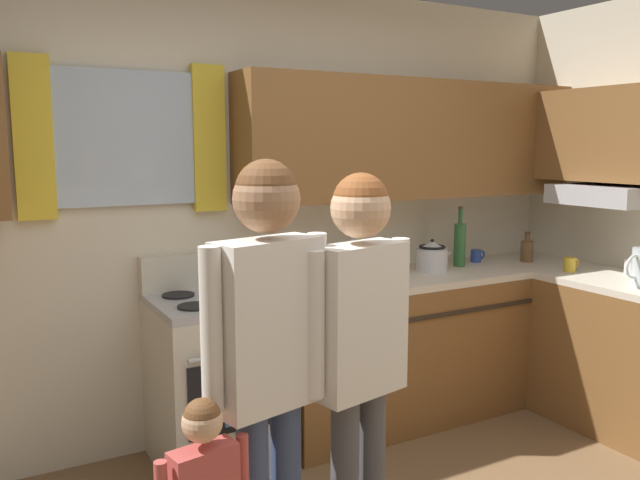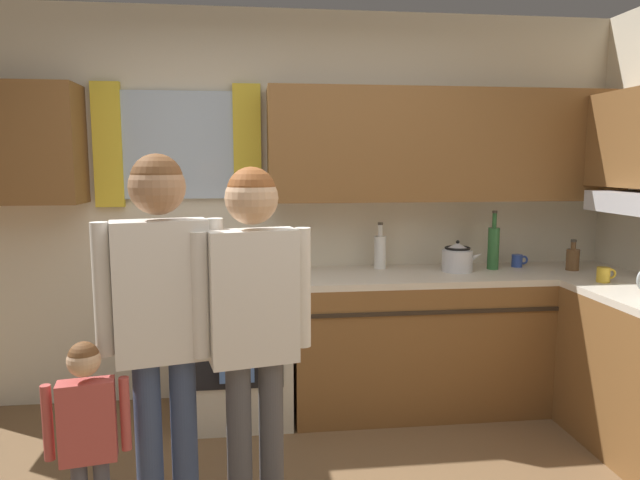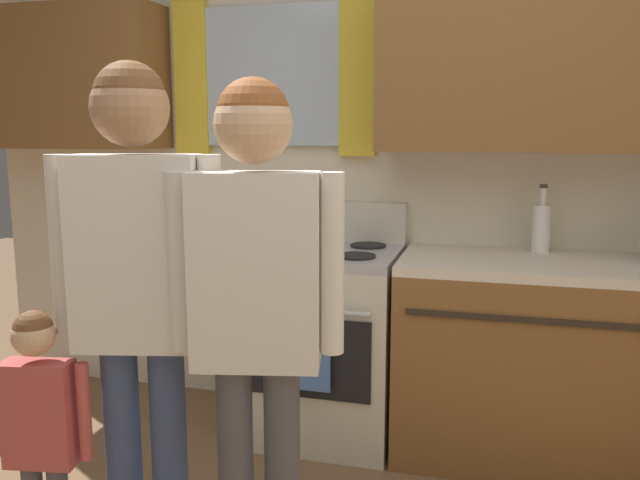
{
  "view_description": "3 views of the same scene",
  "coord_description": "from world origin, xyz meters",
  "px_view_note": "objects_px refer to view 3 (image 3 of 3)",
  "views": [
    {
      "loc": [
        -1.42,
        -1.59,
        1.69
      ],
      "look_at": [
        -0.03,
        0.89,
        1.27
      ],
      "focal_mm": 36.38,
      "sensor_mm": 36.0,
      "label": 1
    },
    {
      "loc": [
        -0.18,
        -1.97,
        1.61
      ],
      "look_at": [
        0.15,
        0.8,
        1.23
      ],
      "focal_mm": 31.82,
      "sensor_mm": 36.0,
      "label": 2
    },
    {
      "loc": [
        0.45,
        -1.34,
        1.45
      ],
      "look_at": [
        -0.06,
        0.58,
        1.11
      ],
      "focal_mm": 36.28,
      "sensor_mm": 36.0,
      "label": 3
    }
  ],
  "objects_px": {
    "bottle_milk_white": "(541,227)",
    "small_child": "(40,424)",
    "stove_oven": "(328,339)",
    "adult_holding_child": "(138,273)",
    "adult_in_plaid": "(256,292)"
  },
  "relations": [
    {
      "from": "stove_oven",
      "to": "small_child",
      "type": "height_order",
      "value": "stove_oven"
    },
    {
      "from": "small_child",
      "to": "adult_holding_child",
      "type": "bearing_deg",
      "value": 24.24
    },
    {
      "from": "adult_in_plaid",
      "to": "stove_oven",
      "type": "bearing_deg",
      "value": 94.74
    },
    {
      "from": "stove_oven",
      "to": "bottle_milk_white",
      "type": "xyz_separation_m",
      "value": [
        0.95,
        0.18,
        0.55
      ]
    },
    {
      "from": "small_child",
      "to": "stove_oven",
      "type": "bearing_deg",
      "value": 68.11
    },
    {
      "from": "adult_holding_child",
      "to": "adult_in_plaid",
      "type": "height_order",
      "value": "adult_holding_child"
    },
    {
      "from": "bottle_milk_white",
      "to": "adult_holding_child",
      "type": "distance_m",
      "value": 1.86
    },
    {
      "from": "bottle_milk_white",
      "to": "small_child",
      "type": "height_order",
      "value": "bottle_milk_white"
    },
    {
      "from": "bottle_milk_white",
      "to": "small_child",
      "type": "distance_m",
      "value": 2.19
    },
    {
      "from": "stove_oven",
      "to": "adult_holding_child",
      "type": "distance_m",
      "value": 1.38
    },
    {
      "from": "stove_oven",
      "to": "bottle_milk_white",
      "type": "relative_size",
      "value": 3.51
    },
    {
      "from": "adult_in_plaid",
      "to": "small_child",
      "type": "distance_m",
      "value": 0.78
    },
    {
      "from": "adult_holding_child",
      "to": "stove_oven",
      "type": "bearing_deg",
      "value": 77.76
    },
    {
      "from": "adult_holding_child",
      "to": "adult_in_plaid",
      "type": "xyz_separation_m",
      "value": [
        0.37,
        0.01,
        -0.03
      ]
    },
    {
      "from": "small_child",
      "to": "bottle_milk_white",
      "type": "bearing_deg",
      "value": 45.7
    }
  ]
}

